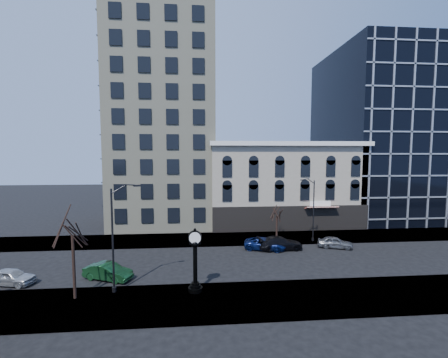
{
  "coord_description": "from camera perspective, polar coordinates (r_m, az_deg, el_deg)",
  "views": [
    {
      "loc": [
        -0.76,
        -29.0,
        10.77
      ],
      "look_at": [
        2.0,
        4.0,
        8.0
      ],
      "focal_mm": 24.0,
      "sensor_mm": 36.0,
      "label": 1
    }
  ],
  "objects": [
    {
      "name": "ground",
      "position": [
        30.95,
        -3.19,
        -15.59
      ],
      "size": [
        160.0,
        160.0,
        0.0
      ],
      "primitive_type": "plane",
      "color": "black",
      "rests_on": "ground"
    },
    {
      "name": "bare_tree_near",
      "position": [
        24.52,
        -26.99,
        -7.25
      ],
      "size": [
        4.44,
        4.44,
        7.62
      ],
      "color": "black",
      "rests_on": "sidewalk_near"
    },
    {
      "name": "street_clock",
      "position": [
        24.13,
        -5.51,
        -15.61
      ],
      "size": [
        1.13,
        1.13,
        4.98
      ],
      "rotation": [
        0.0,
        0.0,
        0.0
      ],
      "color": "black",
      "rests_on": "sidewalk_near"
    },
    {
      "name": "car_near_b",
      "position": [
        28.7,
        -21.23,
        -16.11
      ],
      "size": [
        4.47,
        2.91,
        1.39
      ],
      "primitive_type": "imported",
      "rotation": [
        0.0,
        0.0,
        1.2
      ],
      "color": "#143F1E",
      "rests_on": "ground"
    },
    {
      "name": "bare_tree_far",
      "position": [
        38.55,
        10.05,
        -6.08
      ],
      "size": [
        2.66,
        2.66,
        4.56
      ],
      "color": "black",
      "rests_on": "sidewalk_far"
    },
    {
      "name": "car_far_c",
      "position": [
        37.35,
        20.39,
        -11.24
      ],
      "size": [
        4.12,
        2.68,
        1.3
      ],
      "primitive_type": "imported",
      "rotation": [
        0.0,
        0.0,
        1.25
      ],
      "color": "#595B60",
      "rests_on": "ground"
    },
    {
      "name": "glass_office",
      "position": [
        59.79,
        28.71,
        7.3
      ],
      "size": [
        20.0,
        20.15,
        28.0
      ],
      "color": "black",
      "rests_on": "ground"
    },
    {
      "name": "street_lamp_far",
      "position": [
        37.55,
        16.14,
        -2.58
      ],
      "size": [
        1.93,
        0.99,
        7.9
      ],
      "rotation": [
        0.0,
        0.0,
        3.55
      ],
      "color": "black",
      "rests_on": "sidewalk_far"
    },
    {
      "name": "sidewalk_near",
      "position": [
        23.59,
        -2.61,
        -22.23
      ],
      "size": [
        160.0,
        6.0,
        0.12
      ],
      "primitive_type": "cube",
      "color": "gray",
      "rests_on": "ground"
    },
    {
      "name": "car_far_b",
      "position": [
        35.09,
        10.6,
        -11.91
      ],
      "size": [
        5.23,
        2.41,
        1.48
      ],
      "primitive_type": "imported",
      "rotation": [
        0.0,
        0.0,
        1.64
      ],
      "color": "black",
      "rests_on": "ground"
    },
    {
      "name": "cream_tower",
      "position": [
        48.94,
        -11.37,
        14.75
      ],
      "size": [
        15.9,
        15.4,
        42.5
      ],
      "color": "#BBB696",
      "rests_on": "ground"
    },
    {
      "name": "car_near_a",
      "position": [
        31.38,
        -35.5,
        -14.92
      ],
      "size": [
        4.11,
        2.29,
        1.32
      ],
      "primitive_type": "imported",
      "rotation": [
        0.0,
        0.0,
        1.37
      ],
      "color": "#A5A8AD",
      "rests_on": "ground"
    },
    {
      "name": "sidewalk_far",
      "position": [
        38.53,
        -3.53,
        -11.37
      ],
      "size": [
        160.0,
        6.0,
        0.12
      ],
      "primitive_type": "cube",
      "color": "gray",
      "rests_on": "ground"
    },
    {
      "name": "street_lamp_near",
      "position": [
        24.37,
        -19.13,
        -5.47
      ],
      "size": [
        2.11,
        0.99,
        8.52
      ],
      "rotation": [
        0.0,
        0.0,
        0.36
      ],
      "color": "black",
      "rests_on": "sidewalk_near"
    },
    {
      "name": "victorian_row",
      "position": [
        46.92,
        11.03,
        -1.15
      ],
      "size": [
        22.6,
        11.19,
        12.5
      ],
      "color": "#A59B88",
      "rests_on": "ground"
    },
    {
      "name": "car_far_a",
      "position": [
        34.87,
        7.86,
        -12.13
      ],
      "size": [
        5.13,
        3.42,
        1.31
      ],
      "primitive_type": "imported",
      "rotation": [
        0.0,
        0.0,
        1.28
      ],
      "color": "#0C194C",
      "rests_on": "ground"
    }
  ]
}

